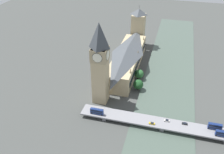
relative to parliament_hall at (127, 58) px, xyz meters
The scene contains 14 objects.
ground_plane 21.35m from the parliament_hall, 151.85° to the left, with size 600.00×600.00×0.00m, color #424442.
river_water 48.38m from the parliament_hall, behind, with size 50.02×360.00×0.30m, color #47564C.
parliament_hall is the anchor object (origin of this frame).
clock_tower 66.63m from the parliament_hall, 79.88° to the left, with size 13.64×13.64×73.16m.
victoria_tower 63.25m from the parliament_hall, 89.95° to the right, with size 15.79×15.79×51.72m.
road_bridge 93.92m from the parliament_hall, 119.47° to the left, with size 132.04×13.04×4.40m.
double_decker_bus_lead 123.10m from the parliament_hall, 136.77° to the left, with size 11.44×2.59×4.69m.
double_decker_bus_mid 114.83m from the parliament_hall, 137.15° to the left, with size 10.17×2.55×5.05m.
double_decker_bus_rear 85.11m from the parliament_hall, 85.45° to the left, with size 10.95×2.54×5.03m.
car_northbound_mid 100.47m from the parliament_hall, 128.50° to the left, with size 4.18×1.92×1.33m.
car_northbound_tail 92.80m from the parliament_hall, 121.81° to the left, with size 4.20×1.91×1.51m.
car_southbound_lead 93.24m from the parliament_hall, 114.09° to the left, with size 4.63×1.81×1.36m.
tree_embankment_near 41.36m from the parliament_hall, 117.14° to the left, with size 9.45×9.45×10.93m.
tree_embankment_mid 24.89m from the parliament_hall, 132.59° to the left, with size 9.12×9.12×10.98m.
Camera 1 is at (-30.51, 223.03, 138.28)m, focal length 40.00 mm.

